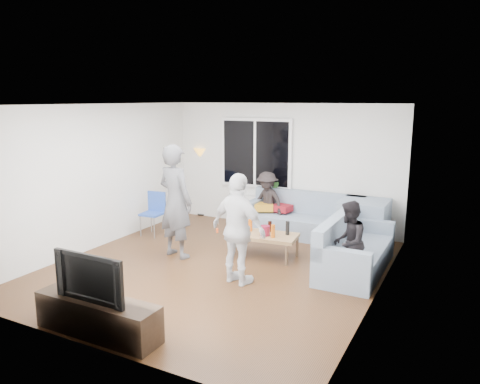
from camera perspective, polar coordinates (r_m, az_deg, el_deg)
The scene contains 31 objects.
floor at distance 7.56m, azimuth -2.80°, elevation -9.47°, with size 5.00×5.50×0.04m, color #56351C.
ceiling at distance 7.06m, azimuth -3.02°, elevation 10.96°, with size 5.00×5.50×0.04m, color white.
wall_back at distance 9.65m, azimuth 5.41°, elevation 3.23°, with size 5.00×0.04×2.60m, color silver.
wall_front at distance 5.07m, azimuth -18.94°, elevation -5.03°, with size 5.00×0.04×2.60m, color silver.
wall_left at distance 8.72m, azimuth -17.37°, elevation 1.85°, with size 0.04×5.50×2.60m, color silver.
wall_right at distance 6.34m, azimuth 17.20°, elevation -1.66°, with size 0.04×5.50×2.60m, color silver.
window_frame at distance 9.79m, azimuth 2.00°, elevation 4.86°, with size 1.62×0.06×1.47m, color white.
window_glass at distance 9.75m, azimuth 1.89°, elevation 4.84°, with size 1.50×0.02×1.35m, color black.
window_mullion at distance 9.74m, azimuth 1.87°, elevation 4.83°, with size 0.05×0.03×1.35m, color white.
radiator at distance 9.97m, azimuth 1.85°, elevation -2.26°, with size 1.30×0.12×0.62m, color silver.
potted_plant at distance 9.65m, azimuth 4.31°, elevation 0.25°, with size 0.20×0.16×0.37m, color #316327.
vase at distance 10.04m, azimuth -0.34°, elevation 0.17°, with size 0.17×0.17×0.17m, color silver.
sofa_back_section at distance 9.15m, azimuth 7.80°, elevation -2.89°, with size 2.30×0.85×0.85m, color gray, non-canonical shape.
sofa_right_section at distance 7.51m, azimuth 14.29°, elevation -6.38°, with size 0.85×2.00×0.85m, color gray, non-canonical shape.
sofa_corner at distance 8.84m, azimuth 15.11°, elevation -3.71°, with size 0.85×0.85×0.85m, color gray.
cushion_yellow at distance 9.41m, azimuth 2.96°, elevation -1.85°, with size 0.38×0.32×0.14m, color #B97C1B.
cushion_red at distance 9.34m, azimuth 5.26°, elevation -1.99°, with size 0.36×0.30×0.13m, color maroon.
coffee_table at distance 7.99m, azimuth 3.11°, elevation -6.64°, with size 1.10×0.60×0.40m, color #9C7C4B.
pitcher at distance 7.83m, azimuth 3.13°, elevation -4.82°, with size 0.17×0.17×0.17m, color maroon.
side_chair at distance 9.29m, azimuth -10.86°, elevation -2.74°, with size 0.40×0.40×0.86m, color #274AAA, non-canonical shape.
floor_lamp at distance 10.68m, azimuth -4.85°, elevation 1.21°, with size 0.32×0.32×1.56m, color orange, non-canonical shape.
player_left at distance 7.87m, azimuth -8.03°, elevation -1.16°, with size 0.71×0.47×1.95m, color #47484C.
player_right at distance 6.67m, azimuth -0.19°, elevation -4.68°, with size 0.97×0.40×1.65m, color silver.
spectator_right at distance 6.96m, azimuth 13.35°, elevation -6.11°, with size 0.60×0.47×1.24m, color black.
spectator_back at distance 9.41m, azimuth 3.37°, elevation -1.19°, with size 0.80×0.46×1.23m, color black.
tv_console at distance 5.73m, azimuth -17.27°, elevation -14.57°, with size 1.60×0.40×0.44m, color #302118.
television at distance 5.53m, azimuth -17.58°, elevation -9.88°, with size 0.98×0.13×0.57m, color black.
bottle_a at distance 8.07m, azimuth 1.29°, elevation -4.16°, with size 0.07×0.07×0.21m, color #D4570C.
bottle_c at distance 8.06m, azimuth 3.73°, elevation -4.30°, with size 0.07×0.07×0.19m, color black.
bottle_e at distance 7.89m, azimuth 5.93°, elevation -4.48°, with size 0.07×0.07×0.24m, color black.
bottle_d at distance 7.72m, azimuth 4.12°, elevation -4.88°, with size 0.07×0.07×0.22m, color #CF5C12.
Camera 1 is at (3.57, -6.09, 2.69)m, focal length 34.30 mm.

